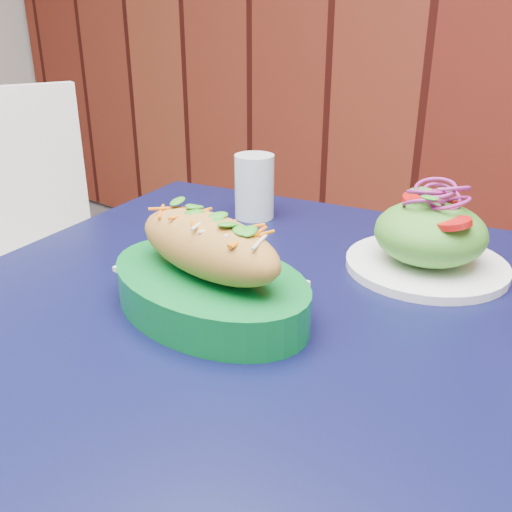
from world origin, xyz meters
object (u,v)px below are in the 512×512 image
Objects in this scene: chair_left at (17,281)px; banh_mi_basket at (209,273)px; cafe_table at (263,361)px; salad_plate at (430,238)px.

chair_left reaches higher than banh_mi_basket.
banh_mi_basket is at bearing 9.54° from chair_left.
cafe_table is 4.34× the size of salad_plate.
salad_plate is (0.15, 0.27, -0.00)m from banh_mi_basket.
salad_plate is at bearing 29.60° from chair_left.
chair_left reaches higher than salad_plate.
cafe_table is 1.01× the size of chair_left.
banh_mi_basket is (-0.04, -0.06, 0.14)m from cafe_table.
chair_left is (-0.72, 0.05, -0.12)m from cafe_table.
banh_mi_basket is 0.31m from salad_plate.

